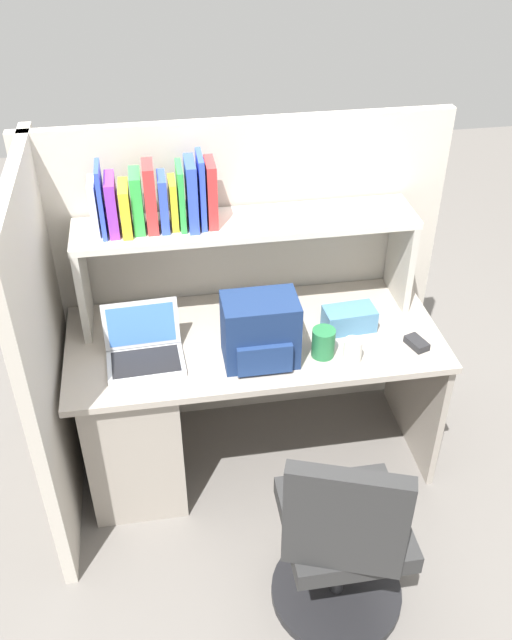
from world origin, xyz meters
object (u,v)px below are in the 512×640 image
(paper_cup, at_px, (352,351))
(tissue_box, at_px, (349,319))
(backpack, at_px, (261,332))
(office_chair, at_px, (342,545))
(computer_mouse, at_px, (417,343))
(snack_canister, at_px, (323,343))
(laptop, at_px, (144,348))

(paper_cup, xyz_separation_m, tissue_box, (0.05, 0.22, -0.00))
(backpack, height_order, paper_cup, backpack)
(tissue_box, distance_m, office_chair, 0.96)
(computer_mouse, height_order, tissue_box, tissue_box)
(backpack, relative_size, snack_canister, 2.39)
(paper_cup, distance_m, office_chair, 0.76)
(laptop, bearing_deg, paper_cup, -10.65)
(paper_cup, relative_size, tissue_box, 0.47)
(laptop, distance_m, office_chair, 1.09)
(tissue_box, xyz_separation_m, snack_canister, (-0.16, -0.16, 0.01))
(tissue_box, bearing_deg, backpack, -164.16)
(paper_cup, bearing_deg, office_chair, -106.46)
(paper_cup, distance_m, tissue_box, 0.23)
(backpack, distance_m, paper_cup, 0.38)
(computer_mouse, height_order, snack_canister, snack_canister)
(backpack, xyz_separation_m, computer_mouse, (0.66, -0.02, -0.12))
(paper_cup, height_order, office_chair, office_chair)
(backpack, xyz_separation_m, tissue_box, (0.41, 0.15, -0.09))
(office_chair, bearing_deg, computer_mouse, -105.84)
(paper_cup, bearing_deg, tissue_box, 77.75)
(backpack, bearing_deg, tissue_box, 19.72)
(snack_canister, xyz_separation_m, office_chair, (-0.08, -0.68, -0.40))
(snack_canister, distance_m, office_chair, 0.79)
(backpack, bearing_deg, computer_mouse, -1.97)
(laptop, xyz_separation_m, snack_canister, (0.73, -0.10, 0.01))
(computer_mouse, xyz_separation_m, snack_canister, (-0.40, 0.01, 0.05))
(laptop, height_order, paper_cup, laptop)
(office_chair, bearing_deg, paper_cup, -86.82)
(paper_cup, bearing_deg, laptop, 169.35)
(laptop, height_order, office_chair, laptop)
(laptop, distance_m, paper_cup, 0.85)
(backpack, bearing_deg, laptop, 169.71)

